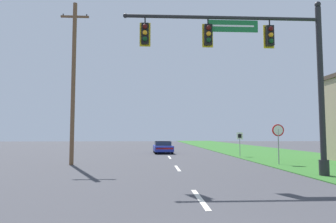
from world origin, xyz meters
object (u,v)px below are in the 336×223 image
Objects in this scene: signal_mast at (268,64)px; car_ahead at (163,147)px; route_sign_post at (240,139)px; stop_sign at (278,135)px; utility_pole_near at (73,80)px.

signal_mast reaches higher than car_ahead.
car_ahead is (-4.27, 17.31, -4.52)m from signal_mast.
car_ahead is at bearing 140.21° from route_sign_post.
stop_sign is at bearing -85.92° from route_sign_post.
utility_pole_near reaches higher than stop_sign.
car_ahead is 13.86m from utility_pole_near.
signal_mast is 2.14× the size of car_ahead.
utility_pole_near is (-6.12, -11.49, 4.77)m from car_ahead.
car_ahead is 13.98m from stop_sign.
signal_mast is 3.75× the size of stop_sign.
route_sign_post is 0.19× the size of utility_pole_near.
signal_mast reaches higher than stop_sign.
signal_mast is 18.39m from car_ahead.
utility_pole_near reaches higher than car_ahead.
stop_sign is 1.23× the size of route_sign_post.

